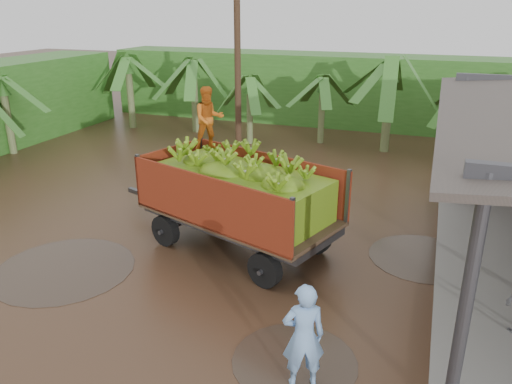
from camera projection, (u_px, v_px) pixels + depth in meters
ground at (228, 255)px, 12.75m from camera, size 100.00×100.00×0.00m
hedge_north at (309, 88)px, 26.83m from camera, size 22.00×3.00×3.60m
banana_trailer at (238, 194)px, 12.58m from camera, size 7.03×3.92×4.01m
man_blue at (303, 336)px, 8.07m from camera, size 0.83×0.70×1.93m
utility_pole at (238, 60)px, 18.58m from camera, size 1.20×0.24×8.01m
banana_plants at (190, 118)px, 19.63m from camera, size 25.01×20.62×4.07m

